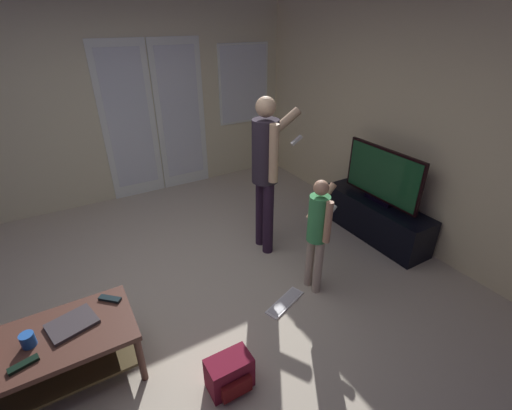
% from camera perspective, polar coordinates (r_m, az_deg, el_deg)
% --- Properties ---
extents(ground_plane, '(5.58, 5.28, 0.02)m').
position_cam_1_polar(ground_plane, '(3.40, -12.86, -16.42)').
color(ground_plane, '#BAAE99').
extents(wall_back_with_doors, '(5.58, 0.09, 2.66)m').
position_cam_1_polar(wall_back_with_doors, '(5.15, -22.89, 14.39)').
color(wall_back_with_doors, beige).
rests_on(wall_back_with_doors, ground_plane).
extents(wall_right_plain, '(0.06, 5.28, 2.63)m').
position_cam_1_polar(wall_right_plain, '(4.22, 23.58, 11.86)').
color(wall_right_plain, beige).
rests_on(wall_right_plain, ground_plane).
extents(coffee_table, '(1.04, 0.59, 0.45)m').
position_cam_1_polar(coffee_table, '(2.94, -29.60, -19.73)').
color(coffee_table, '#472A21').
rests_on(coffee_table, ground_plane).
extents(tv_stand, '(0.41, 1.36, 0.45)m').
position_cam_1_polar(tv_stand, '(4.41, 18.69, -2.04)').
color(tv_stand, black).
rests_on(tv_stand, ground_plane).
extents(flat_screen_tv, '(0.08, 1.01, 0.64)m').
position_cam_1_polar(flat_screen_tv, '(4.18, 19.78, 4.50)').
color(flat_screen_tv, black).
rests_on(flat_screen_tv, tv_stand).
extents(person_adult, '(0.69, 0.46, 1.69)m').
position_cam_1_polar(person_adult, '(3.60, 1.68, 6.65)').
color(person_adult, '#2A1A2E').
rests_on(person_adult, ground_plane).
extents(person_child, '(0.42, 0.32, 1.14)m').
position_cam_1_polar(person_child, '(3.18, 10.03, -3.58)').
color(person_child, tan).
rests_on(person_child, ground_plane).
extents(backpack, '(0.31, 0.23, 0.27)m').
position_cam_1_polar(backpack, '(2.74, -4.25, -25.62)').
color(backpack, maroon).
rests_on(backpack, ground_plane).
extents(loose_keyboard, '(0.46, 0.27, 0.02)m').
position_cam_1_polar(loose_keyboard, '(3.38, 4.70, -15.45)').
color(loose_keyboard, white).
rests_on(loose_keyboard, ground_plane).
extents(laptop_closed, '(0.35, 0.30, 0.02)m').
position_cam_1_polar(laptop_closed, '(2.87, -27.65, -16.67)').
color(laptop_closed, '#383235').
rests_on(laptop_closed, coffee_table).
extents(cup_by_laptop, '(0.09, 0.09, 0.10)m').
position_cam_1_polar(cup_by_laptop, '(2.84, -33.01, -17.86)').
color(cup_by_laptop, '#1F4EA1').
rests_on(cup_by_laptop, coffee_table).
extents(tv_remote_black, '(0.16, 0.15, 0.02)m').
position_cam_1_polar(tv_remote_black, '(2.96, -22.59, -13.84)').
color(tv_remote_black, black).
rests_on(tv_remote_black, coffee_table).
extents(dvd_remote_slim, '(0.18, 0.09, 0.02)m').
position_cam_1_polar(dvd_remote_slim, '(2.76, -33.51, -20.73)').
color(dvd_remote_slim, black).
rests_on(dvd_remote_slim, coffee_table).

